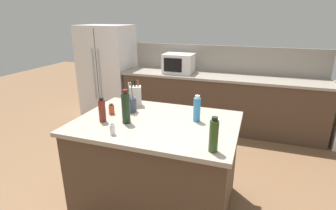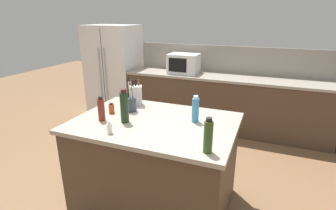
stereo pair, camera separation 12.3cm
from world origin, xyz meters
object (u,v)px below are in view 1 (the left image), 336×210
at_px(knife_block, 135,96).
at_px(dish_soap_bottle, 197,109).
at_px(spice_jar_paprika, 112,109).
at_px(salt_shaker, 112,129).
at_px(vinegar_bottle, 102,110).
at_px(wine_bottle, 126,107).
at_px(utensil_crock, 131,104).
at_px(refrigerator, 108,71).
at_px(microwave, 179,63).
at_px(olive_oil_bottle, 214,135).

relative_size(knife_block, dish_soap_bottle, 1.13).
xyz_separation_m(spice_jar_paprika, dish_soap_bottle, (0.87, 0.10, 0.07)).
relative_size(knife_block, salt_shaker, 2.69).
xyz_separation_m(knife_block, vinegar_bottle, (-0.09, -0.53, -0.00)).
height_order(knife_block, wine_bottle, wine_bottle).
bearing_deg(utensil_crock, refrigerator, 126.81).
height_order(wine_bottle, vinegar_bottle, wine_bottle).
relative_size(knife_block, vinegar_bottle, 1.22).
relative_size(microwave, dish_soap_bottle, 1.98).
bearing_deg(salt_shaker, spice_jar_paprika, 121.54).
distance_m(knife_block, salt_shaker, 0.77).
relative_size(knife_block, utensil_crock, 0.91).
height_order(utensil_crock, salt_shaker, utensil_crock).
height_order(utensil_crock, spice_jar_paprika, utensil_crock).
height_order(microwave, olive_oil_bottle, microwave).
relative_size(utensil_crock, spice_jar_paprika, 2.95).
distance_m(knife_block, wine_bottle, 0.50).
distance_m(utensil_crock, spice_jar_paprika, 0.20).
bearing_deg(spice_jar_paprika, utensil_crock, 40.15).
relative_size(refrigerator, dish_soap_bottle, 6.70).
bearing_deg(refrigerator, utensil_crock, -53.19).
bearing_deg(utensil_crock, microwave, 92.74).
bearing_deg(wine_bottle, olive_oil_bottle, -17.74).
height_order(utensil_crock, dish_soap_bottle, utensil_crock).
height_order(utensil_crock, vinegar_bottle, utensil_crock).
relative_size(olive_oil_bottle, spice_jar_paprika, 2.53).
relative_size(olive_oil_bottle, salt_shaker, 2.55).
distance_m(microwave, spice_jar_paprika, 2.17).
bearing_deg(vinegar_bottle, knife_block, 80.39).
bearing_deg(knife_block, microwave, 64.98).
height_order(refrigerator, wine_bottle, refrigerator).
bearing_deg(wine_bottle, knife_block, 105.97).
bearing_deg(olive_oil_bottle, dish_soap_bottle, 115.17).
height_order(knife_block, salt_shaker, knife_block).
distance_m(wine_bottle, dish_soap_bottle, 0.67).
height_order(spice_jar_paprika, vinegar_bottle, vinegar_bottle).
xyz_separation_m(dish_soap_bottle, vinegar_bottle, (-0.84, -0.30, -0.01)).
bearing_deg(knife_block, olive_oil_bottle, -63.89).
relative_size(utensil_crock, dish_soap_bottle, 1.24).
bearing_deg(vinegar_bottle, microwave, 89.24).
xyz_separation_m(utensil_crock, wine_bottle, (0.10, -0.29, 0.07)).
distance_m(refrigerator, knife_block, 2.44).
bearing_deg(utensil_crock, knife_block, 101.41).
xyz_separation_m(spice_jar_paprika, salt_shaker, (0.26, -0.42, -0.00)).
xyz_separation_m(utensil_crock, dish_soap_bottle, (0.71, -0.03, 0.04)).
distance_m(wine_bottle, spice_jar_paprika, 0.31).
relative_size(olive_oil_bottle, dish_soap_bottle, 1.07).
height_order(refrigerator, spice_jar_paprika, refrigerator).
relative_size(refrigerator, utensil_crock, 5.39).
bearing_deg(spice_jar_paprika, salt_shaker, -58.46).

